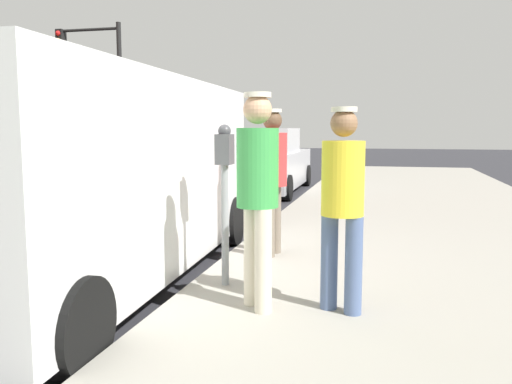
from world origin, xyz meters
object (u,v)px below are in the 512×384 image
at_px(pedestrian_in_red, 272,172).
at_px(parked_van, 96,174).
at_px(traffic_light_corner, 97,74).
at_px(parking_meter_near, 225,177).
at_px(pedestrian_in_yellow, 342,197).
at_px(parked_sedan_ahead, 264,163).
at_px(pedestrian_in_green, 258,186).

height_order(pedestrian_in_red, parked_van, parked_van).
xyz_separation_m(parked_van, traffic_light_corner, (-6.74, 11.68, 2.36)).
xyz_separation_m(parking_meter_near, traffic_light_corner, (-8.24, 11.96, 2.34)).
xyz_separation_m(pedestrian_in_yellow, pedestrian_in_red, (-0.95, 1.78, 0.04)).
distance_m(pedestrian_in_red, parked_sedan_ahead, 7.57).
bearing_deg(parked_sedan_ahead, parking_meter_near, -79.57).
distance_m(pedestrian_in_red, traffic_light_corner, 13.80).
xyz_separation_m(pedestrian_in_green, pedestrian_in_yellow, (0.67, 0.09, -0.08)).
bearing_deg(pedestrian_in_yellow, parked_sedan_ahead, 106.59).
xyz_separation_m(pedestrian_in_red, parked_van, (-1.68, -1.01, 0.03)).
bearing_deg(parked_sedan_ahead, traffic_light_corner, 153.46).
relative_size(pedestrian_in_green, traffic_light_corner, 0.34).
relative_size(parked_sedan_ahead, traffic_light_corner, 0.85).
height_order(pedestrian_in_yellow, pedestrian_in_red, pedestrian_in_red).
relative_size(pedestrian_in_red, parked_sedan_ahead, 0.39).
bearing_deg(pedestrian_in_yellow, pedestrian_in_green, -172.24).
distance_m(pedestrian_in_green, pedestrian_in_red, 1.89).
bearing_deg(parked_van, pedestrian_in_yellow, -16.20).
relative_size(parked_van, traffic_light_corner, 1.01).
distance_m(parked_van, parked_sedan_ahead, 8.37).
bearing_deg(parked_sedan_ahead, pedestrian_in_green, -77.50).
xyz_separation_m(pedestrian_in_green, pedestrian_in_red, (-0.28, 1.87, -0.04)).
height_order(parking_meter_near, pedestrian_in_green, pedestrian_in_green).
bearing_deg(pedestrian_in_yellow, parked_van, 163.80).
distance_m(parking_meter_near, pedestrian_in_green, 0.73).
xyz_separation_m(parking_meter_near, parked_van, (-1.50, 0.28, -0.03)).
relative_size(pedestrian_in_green, parked_van, 0.34).
xyz_separation_m(pedestrian_in_green, traffic_light_corner, (-8.69, 12.54, 2.35)).
bearing_deg(parked_sedan_ahead, pedestrian_in_yellow, -73.41).
bearing_deg(parked_van, parking_meter_near, -10.61).
relative_size(parking_meter_near, pedestrian_in_green, 0.86).
relative_size(pedestrian_in_red, traffic_light_corner, 0.33).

